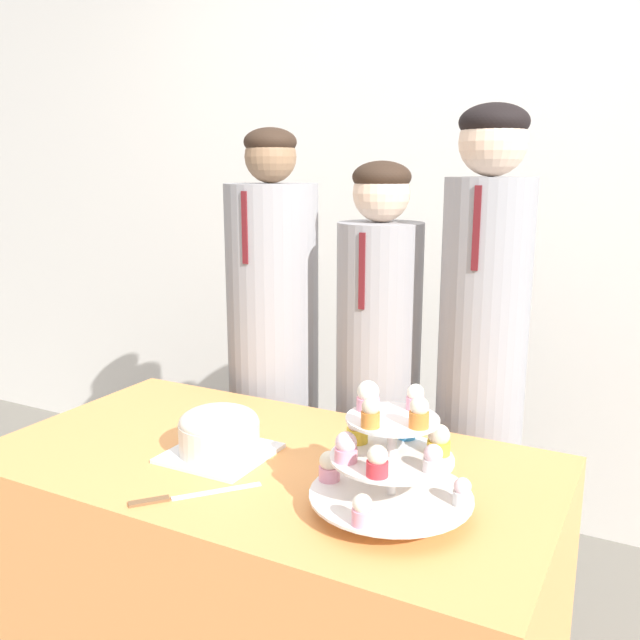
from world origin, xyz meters
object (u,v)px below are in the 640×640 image
at_px(student_0, 274,376).
at_px(student_1, 377,404).
at_px(cake_knife, 173,498).
at_px(student_2, 480,392).
at_px(round_cake, 219,432).
at_px(cupcake_stand, 390,455).

relative_size(student_0, student_1, 1.07).
bearing_deg(cake_knife, student_1, 33.43).
relative_size(cake_knife, student_2, 0.14).
distance_m(round_cake, cupcake_stand, 0.48).
bearing_deg(cake_knife, student_0, 58.59).
relative_size(cupcake_stand, student_2, 0.21).
xyz_separation_m(student_0, student_2, (0.70, -0.00, 0.05)).
xyz_separation_m(round_cake, student_0, (-0.23, 0.62, -0.06)).
bearing_deg(student_0, cake_knife, -72.21).
xyz_separation_m(round_cake, cake_knife, (0.05, -0.23, -0.06)).
bearing_deg(round_cake, student_0, 110.09).
distance_m(cake_knife, student_2, 0.95).
height_order(student_0, student_2, student_2).
height_order(cupcake_stand, student_2, student_2).
bearing_deg(student_2, cupcake_stand, -90.30).
distance_m(student_0, student_2, 0.71).
bearing_deg(cake_knife, student_2, 13.91).
bearing_deg(cupcake_stand, cake_knife, -159.28).
distance_m(round_cake, student_2, 0.78).
xyz_separation_m(student_0, student_1, (0.38, -0.00, -0.04)).
height_order(cake_knife, cupcake_stand, cupcake_stand).
distance_m(student_1, student_2, 0.33).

